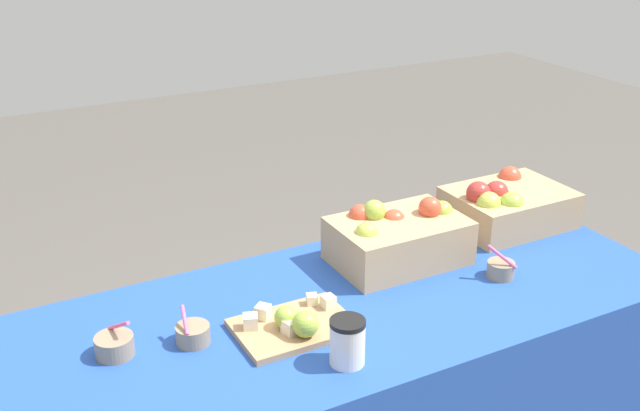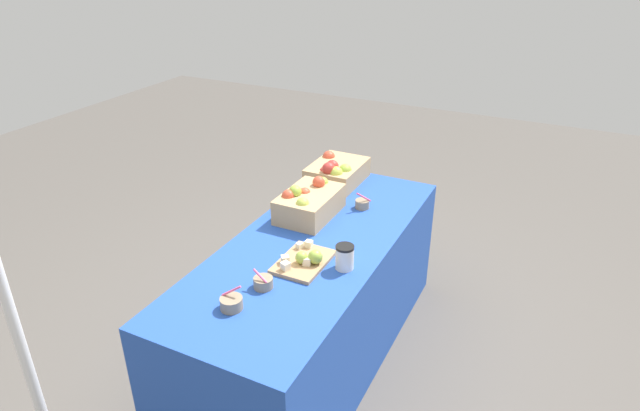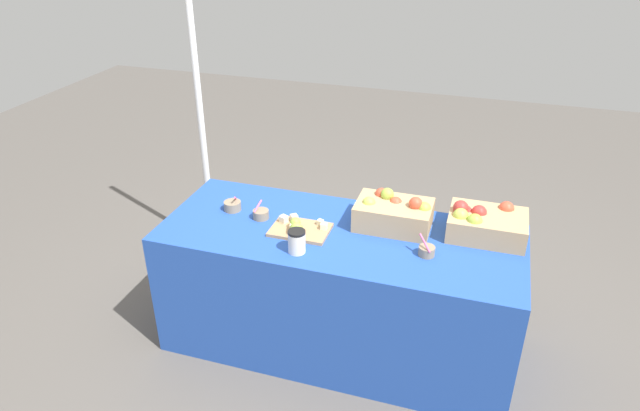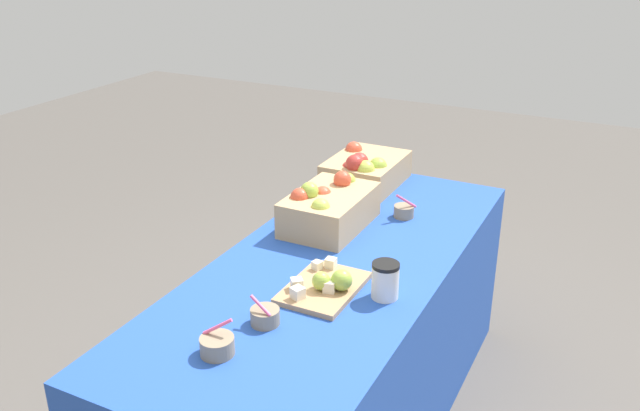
# 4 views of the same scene
# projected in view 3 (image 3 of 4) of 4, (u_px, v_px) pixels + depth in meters

# --- Properties ---
(ground_plane) EXTENTS (10.00, 10.00, 0.00)m
(ground_plane) POSITION_uv_depth(u_px,v_px,m) (338.00, 340.00, 3.34)
(ground_plane) COLOR #56514C
(table) EXTENTS (1.90, 0.76, 0.74)m
(table) POSITION_uv_depth(u_px,v_px,m) (339.00, 289.00, 3.17)
(table) COLOR #234CAD
(table) RESTS_ON ground_plane
(apple_crate_left) EXTENTS (0.39, 0.29, 0.18)m
(apple_crate_left) POSITION_uv_depth(u_px,v_px,m) (485.00, 223.00, 2.93)
(apple_crate_left) COLOR tan
(apple_crate_left) RESTS_ON table
(apple_crate_middle) EXTENTS (0.39, 0.26, 0.19)m
(apple_crate_middle) POSITION_uv_depth(u_px,v_px,m) (394.00, 213.00, 3.01)
(apple_crate_middle) COLOR tan
(apple_crate_middle) RESTS_ON table
(cutting_board_front) EXTENTS (0.30, 0.21, 0.09)m
(cutting_board_front) POSITION_uv_depth(u_px,v_px,m) (299.00, 228.00, 2.98)
(cutting_board_front) COLOR tan
(cutting_board_front) RESTS_ON table
(sample_bowl_near) EXTENTS (0.09, 0.09, 0.11)m
(sample_bowl_near) POSITION_uv_depth(u_px,v_px,m) (427.00, 251.00, 2.79)
(sample_bowl_near) COLOR gray
(sample_bowl_near) RESTS_ON table
(sample_bowl_mid) EXTENTS (0.10, 0.10, 0.10)m
(sample_bowl_mid) POSITION_uv_depth(u_px,v_px,m) (233.00, 206.00, 3.19)
(sample_bowl_mid) COLOR gray
(sample_bowl_mid) RESTS_ON table
(sample_bowl_far) EXTENTS (0.09, 0.09, 0.09)m
(sample_bowl_far) POSITION_uv_depth(u_px,v_px,m) (261.00, 214.00, 3.11)
(sample_bowl_far) COLOR gray
(sample_bowl_far) RESTS_ON table
(coffee_cup) EXTENTS (0.09, 0.09, 0.12)m
(coffee_cup) POSITION_uv_depth(u_px,v_px,m) (297.00, 241.00, 2.80)
(coffee_cup) COLOR silver
(coffee_cup) RESTS_ON table
(tent_pole) EXTENTS (0.04, 0.04, 2.05)m
(tent_pole) POSITION_uv_depth(u_px,v_px,m) (200.00, 116.00, 3.75)
(tent_pole) COLOR white
(tent_pole) RESTS_ON ground_plane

